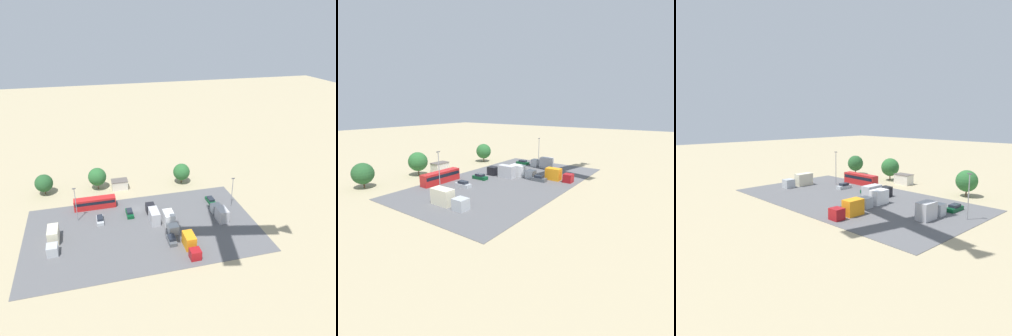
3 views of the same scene
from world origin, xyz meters
TOP-DOWN VIEW (x-y plane):
  - ground_plane at (0.00, 0.00)m, footprint 400.00×400.00m
  - parking_lot_surface at (0.00, 10.12)m, footprint 59.24×33.52m
  - shed_building at (3.07, -13.80)m, footprint 5.13×3.50m
  - bus at (11.36, -3.83)m, footprint 11.65×2.55m
  - parked_car_0 at (10.55, 3.73)m, footprint 1.81×4.42m
  - parked_car_1 at (-5.63, 17.05)m, footprint 1.87×4.18m
  - parked_car_2 at (2.42, 2.42)m, footprint 1.79×4.55m
  - parked_car_3 at (-21.84, 1.59)m, footprint 1.92×4.61m
  - parked_truck_0 at (22.04, 10.68)m, footprint 2.53×9.16m
  - parked_truck_1 at (-7.01, 10.36)m, footprint 2.55×7.79m
  - parked_truck_2 at (-21.15, 10.20)m, footprint 2.56×7.42m
  - parked_truck_3 at (-3.44, 6.14)m, footprint 2.37×8.97m
  - parked_truck_4 at (-9.22, 20.92)m, footprint 2.47×7.75m
  - tree_near_shed at (-17.17, -12.81)m, footprint 5.47×5.47m
  - tree_apron_mid at (25.82, -16.11)m, footprint 5.42×5.42m
  - tree_apron_far at (9.76, -15.61)m, footprint 5.67×5.67m
  - light_pole_lot_centre at (16.30, 1.63)m, footprint 0.90×0.28m
  - light_pole_lot_edge at (-26.60, 5.42)m, footprint 0.90×0.28m

SIDE VIEW (x-z plane):
  - ground_plane at x=0.00m, z-range 0.00..0.00m
  - parking_lot_surface at x=0.00m, z-range 0.00..0.08m
  - parked_car_3 at x=-21.84m, z-range -0.04..1.39m
  - parked_car_0 at x=10.55m, z-range -0.05..1.49m
  - parked_car_2 at x=2.42m, z-range -0.05..1.52m
  - parked_car_1 at x=-5.63m, z-range -0.06..1.58m
  - shed_building at x=3.07m, z-range 0.01..3.06m
  - parked_truck_1 at x=-7.01m, z-range -0.06..3.24m
  - parked_truck_4 at x=-9.22m, z-range -0.06..3.25m
  - parked_truck_0 at x=22.04m, z-range -0.07..3.41m
  - parked_truck_2 at x=-21.15m, z-range -0.07..3.49m
  - parked_truck_3 at x=-3.44m, z-range -0.07..3.52m
  - bus at x=11.36m, z-range 0.20..3.37m
  - tree_apron_mid at x=25.82m, z-range 0.55..7.08m
  - tree_near_shed at x=-17.17m, z-range 0.63..7.36m
  - tree_apron_far at x=9.76m, z-range 0.70..7.78m
  - light_pole_lot_edge at x=-26.60m, z-range 0.51..9.69m
  - light_pole_lot_centre at x=16.30m, z-range 0.52..10.35m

